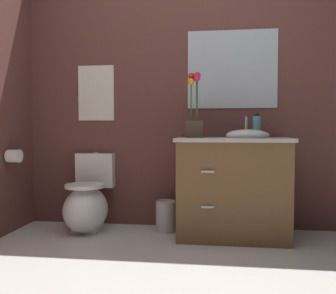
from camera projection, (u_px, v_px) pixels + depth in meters
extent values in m
plane|color=beige|center=(165.00, 292.00, 2.09)|extent=(10.08, 10.08, 0.00)
cube|color=brown|center=(209.00, 92.00, 3.45)|extent=(4.71, 0.05, 2.50)
ellipsoid|color=white|center=(86.00, 210.00, 3.29)|extent=(0.38, 0.48, 0.40)
cube|color=white|center=(88.00, 221.00, 3.35)|extent=(0.22, 0.26, 0.18)
cube|color=white|center=(96.00, 170.00, 3.56)|extent=(0.36, 0.13, 0.32)
cylinder|color=white|center=(85.00, 186.00, 3.26)|extent=(0.34, 0.34, 0.03)
cylinder|color=#B7B7BC|center=(96.00, 153.00, 3.55)|extent=(0.04, 0.04, 0.02)
cube|color=brown|center=(232.00, 189.00, 3.14)|extent=(0.90, 0.52, 0.81)
cube|color=#BCB7B2|center=(233.00, 140.00, 3.12)|extent=(0.94, 0.56, 0.03)
ellipsoid|color=white|center=(248.00, 135.00, 3.10)|extent=(0.36, 0.26, 0.10)
cylinder|color=#B7B7BC|center=(246.00, 127.00, 3.26)|extent=(0.02, 0.02, 0.18)
cube|color=#B7B7BC|center=(208.00, 172.00, 2.89)|extent=(0.10, 0.02, 0.02)
cube|color=#B7B7BC|center=(208.00, 207.00, 2.90)|extent=(0.10, 0.02, 0.02)
cube|color=#4C3D2D|center=(195.00, 129.00, 3.12)|extent=(0.14, 0.14, 0.14)
cylinder|color=#386B2D|center=(197.00, 98.00, 3.11)|extent=(0.01, 0.01, 0.38)
sphere|color=red|center=(198.00, 75.00, 3.10)|extent=(0.06, 0.06, 0.06)
cylinder|color=#386B2D|center=(196.00, 100.00, 3.13)|extent=(0.01, 0.01, 0.36)
sphere|color=red|center=(196.00, 78.00, 3.13)|extent=(0.06, 0.06, 0.06)
cylinder|color=#386B2D|center=(191.00, 99.00, 3.13)|extent=(0.01, 0.01, 0.38)
sphere|color=red|center=(191.00, 76.00, 3.13)|extent=(0.06, 0.06, 0.06)
cylinder|color=#386B2D|center=(191.00, 101.00, 3.09)|extent=(0.01, 0.01, 0.32)
sphere|color=orange|center=(191.00, 82.00, 3.09)|extent=(0.06, 0.06, 0.06)
cylinder|color=#386B2D|center=(197.00, 99.00, 3.08)|extent=(0.01, 0.01, 0.35)
sphere|color=#E01E51|center=(197.00, 78.00, 3.07)|extent=(0.06, 0.06, 0.06)
cylinder|color=teal|center=(257.00, 127.00, 3.13)|extent=(0.07, 0.07, 0.18)
cylinder|color=black|center=(257.00, 115.00, 3.13)|extent=(0.04, 0.04, 0.02)
cylinder|color=#B7B7BC|center=(166.00, 217.00, 3.33)|extent=(0.18, 0.18, 0.26)
torus|color=#B7B7BC|center=(166.00, 202.00, 3.33)|extent=(0.18, 0.18, 0.01)
cube|color=silver|center=(96.00, 93.00, 3.56)|extent=(0.35, 0.01, 0.52)
cube|color=#B2BCC6|center=(232.00, 69.00, 3.38)|extent=(0.80, 0.01, 0.70)
cylinder|color=white|center=(14.00, 156.00, 3.20)|extent=(0.11, 0.11, 0.11)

